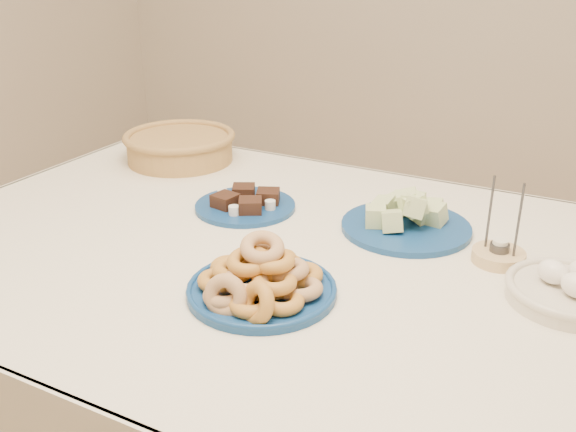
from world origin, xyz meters
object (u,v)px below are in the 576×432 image
Objects in this scene: dining_table at (299,298)px; wicker_basket at (180,146)px; donut_platter at (260,280)px; melon_plate at (407,218)px; brownie_plate at (246,204)px; egg_bowl at (569,290)px; candle_holder at (499,254)px.

dining_table is 0.69m from wicker_basket.
melon_plate is at bearing 70.94° from donut_platter.
wicker_basket reaches higher than brownie_plate.
wicker_basket is (-0.58, 0.55, 0.01)m from donut_platter.
brownie_plate is 0.94× the size of egg_bowl.
candle_holder is at bearing -13.23° from wicker_basket.
dining_table is at bearing -158.12° from candle_holder.
melon_plate is 0.22m from candle_holder.
wicker_basket is at bearing 136.66° from donut_platter.
dining_table is at bearing 95.04° from donut_platter.
wicker_basket is 1.24× the size of egg_bowl.
donut_platter is at bearing -54.98° from brownie_plate.
egg_bowl reaches higher than dining_table.
brownie_plate is at bearing 179.95° from candle_holder.
dining_table is 6.09× the size of donut_platter.
brownie_plate is at bearing -169.82° from melon_plate.
wicker_basket is (-0.72, 0.15, 0.02)m from melon_plate.
candle_holder is (0.36, 0.15, 0.12)m from dining_table.
melon_plate reaches higher than egg_bowl.
brownie_plate is (-0.37, -0.07, -0.01)m from melon_plate.
donut_platter is 0.97× the size of egg_bowl.
melon_plate is 0.74m from wicker_basket.
egg_bowl is at bearing -16.50° from wicker_basket.
wicker_basket is (-0.35, 0.22, 0.03)m from brownie_plate.
dining_table is 0.29m from brownie_plate.
candle_holder is (0.21, -0.07, -0.01)m from melon_plate.
melon_plate is (0.15, 0.21, 0.13)m from dining_table.
brownie_plate is at bearing 125.02° from donut_platter.
wicker_basket is at bearing 166.77° from candle_holder.
melon_plate is 1.12× the size of egg_bowl.
donut_platter reaches higher than brownie_plate.
egg_bowl is (0.72, -0.10, 0.01)m from brownie_plate.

